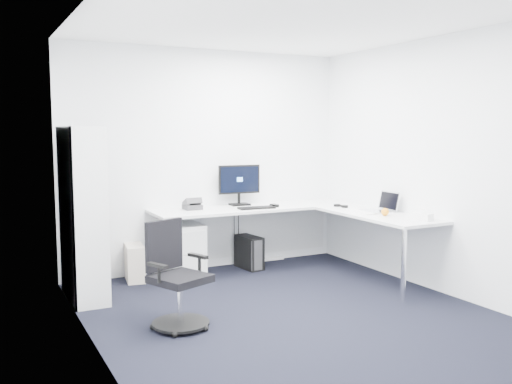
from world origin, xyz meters
name	(u,v)px	position (x,y,z in m)	size (l,w,h in m)	color
ground	(293,315)	(0.00, 0.00, 0.00)	(4.20, 4.20, 0.00)	black
ceiling	(295,19)	(0.00, 0.00, 2.70)	(4.20, 4.20, 0.00)	white
wall_back	(207,160)	(0.00, 2.10, 1.35)	(3.60, 0.02, 2.70)	white
wall_front	(478,195)	(0.00, -2.10, 1.35)	(3.60, 0.02, 2.70)	white
wall_left	(92,179)	(-1.80, 0.00, 1.35)	(0.02, 4.20, 2.70)	white
wall_right	(441,166)	(1.80, 0.00, 1.35)	(0.02, 4.20, 2.70)	white
l_desk	(273,242)	(0.55, 1.40, 0.39)	(2.68, 1.50, 0.78)	silver
drawer_pedestal	(182,251)	(-0.46, 1.75, 0.32)	(0.42, 0.52, 0.64)	silver
bookshelf	(83,213)	(-1.62, 1.45, 0.88)	(0.34, 0.88, 1.76)	silver
task_chair	(180,276)	(-1.05, 0.15, 0.47)	(0.52, 0.52, 0.94)	black
black_pc_tower	(249,252)	(0.44, 1.81, 0.20)	(0.18, 0.42, 0.41)	black
beige_pc_tower	(135,262)	(-0.98, 1.90, 0.21)	(0.20, 0.43, 0.41)	beige
power_strip	(273,259)	(0.92, 2.07, 0.02)	(0.31, 0.05, 0.04)	white
monitor	(240,185)	(0.38, 1.95, 1.04)	(0.54, 0.17, 0.52)	black
black_keyboard	(257,208)	(0.42, 1.57, 0.79)	(0.44, 0.16, 0.02)	black
mouse	(274,206)	(0.69, 1.61, 0.80)	(0.07, 0.11, 0.04)	black
desk_phone	(192,204)	(-0.28, 1.87, 0.85)	(0.20, 0.20, 0.14)	#2F2F32
laptop	(375,202)	(1.50, 0.70, 0.90)	(0.34, 0.33, 0.24)	silver
white_keyboard	(360,212)	(1.34, 0.76, 0.79)	(0.12, 0.44, 0.01)	white
headphones	(341,205)	(1.41, 1.24, 0.81)	(0.12, 0.19, 0.05)	black
orange_fruit	(385,212)	(1.43, 0.43, 0.83)	(0.09, 0.09, 0.09)	orange
tissue_box	(422,217)	(1.57, 0.01, 0.82)	(0.11, 0.22, 0.08)	white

